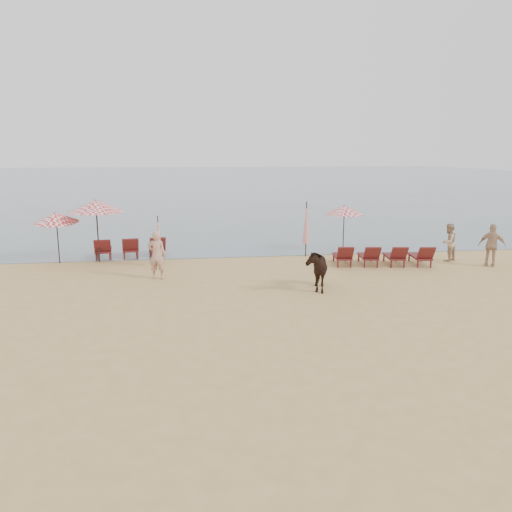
# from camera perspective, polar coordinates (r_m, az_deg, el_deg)

# --- Properties ---
(ground) EXTENTS (120.00, 120.00, 0.00)m
(ground) POSITION_cam_1_polar(r_m,az_deg,el_deg) (12.77, 3.14, -9.41)
(ground) COLOR tan
(ground) RESTS_ON ground
(sea) EXTENTS (160.00, 140.00, 0.06)m
(sea) POSITION_cam_1_polar(r_m,az_deg,el_deg) (91.82, -6.55, 8.82)
(sea) COLOR #51606B
(sea) RESTS_ON ground
(lounger_cluster_left) EXTENTS (3.21, 2.13, 0.66)m
(lounger_cluster_left) POSITION_cam_1_polar(r_m,az_deg,el_deg) (22.83, -14.16, 0.94)
(lounger_cluster_left) COLOR #5C151D
(lounger_cluster_left) RESTS_ON ground
(lounger_cluster_right) EXTENTS (4.09, 2.20, 0.62)m
(lounger_cluster_right) POSITION_cam_1_polar(r_m,az_deg,el_deg) (21.24, 14.24, 0.05)
(lounger_cluster_right) COLOR #5C151D
(lounger_cluster_right) RESTS_ON ground
(umbrella_open_left_a) EXTENTS (2.34, 2.34, 2.67)m
(umbrella_open_left_a) POSITION_cam_1_polar(r_m,az_deg,el_deg) (22.02, -17.82, 5.45)
(umbrella_open_left_a) COLOR black
(umbrella_open_left_a) RESTS_ON ground
(umbrella_open_left_b) EXTENTS (1.78, 1.81, 2.26)m
(umbrella_open_left_b) POSITION_cam_1_polar(r_m,az_deg,el_deg) (22.37, -21.88, 4.12)
(umbrella_open_left_b) COLOR black
(umbrella_open_left_b) RESTS_ON ground
(umbrella_open_right) EXTENTS (1.80, 1.80, 2.20)m
(umbrella_open_right) POSITION_cam_1_polar(r_m,az_deg,el_deg) (23.57, 10.06, 5.18)
(umbrella_open_right) COLOR black
(umbrella_open_right) RESTS_ON ground
(umbrella_closed_left) EXTENTS (0.26, 0.26, 2.11)m
(umbrella_closed_left) POSITION_cam_1_polar(r_m,az_deg,el_deg) (20.60, -11.10, 2.31)
(umbrella_closed_left) COLOR black
(umbrella_closed_left) RESTS_ON ground
(umbrella_closed_right) EXTENTS (0.30, 0.30, 2.47)m
(umbrella_closed_right) POSITION_cam_1_polar(r_m,az_deg,el_deg) (22.37, 5.77, 3.78)
(umbrella_closed_right) COLOR black
(umbrella_closed_right) RESTS_ON ground
(cow) EXTENTS (1.08, 1.84, 1.45)m
(cow) POSITION_cam_1_polar(r_m,az_deg,el_deg) (17.11, 6.82, -1.43)
(cow) COLOR black
(cow) RESTS_ON ground
(beachgoer_left) EXTENTS (0.73, 0.57, 1.80)m
(beachgoer_left) POSITION_cam_1_polar(r_m,az_deg,el_deg) (18.73, -11.24, 0.12)
(beachgoer_left) COLOR tan
(beachgoer_left) RESTS_ON ground
(beachgoer_right_a) EXTENTS (1.00, 0.94, 1.63)m
(beachgoer_right_a) POSITION_cam_1_polar(r_m,az_deg,el_deg) (22.99, 21.14, 1.47)
(beachgoer_right_a) COLOR tan
(beachgoer_right_a) RESTS_ON ground
(beachgoer_right_b) EXTENTS (1.11, 0.91, 1.76)m
(beachgoer_right_b) POSITION_cam_1_polar(r_m,az_deg,el_deg) (22.54, 25.37, 1.11)
(beachgoer_right_b) COLOR tan
(beachgoer_right_b) RESTS_ON ground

